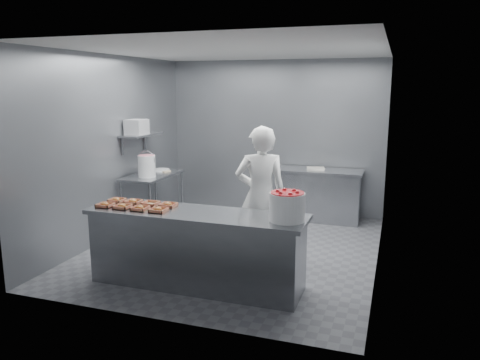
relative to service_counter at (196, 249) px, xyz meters
name	(u,v)px	position (x,y,z in m)	size (l,w,h in m)	color
floor	(235,248)	(0.00, 1.35, -0.45)	(4.50, 4.50, 0.00)	#4C4C51
ceiling	(234,50)	(0.00, 1.35, 2.35)	(4.50, 4.50, 0.00)	white
wall_back	(275,137)	(0.00, 3.60, 0.95)	(4.00, 0.04, 2.80)	slate
wall_left	(112,148)	(-2.00, 1.35, 0.95)	(0.04, 4.50, 2.80)	slate
wall_right	(383,161)	(2.00, 1.35, 0.95)	(0.04, 4.50, 2.80)	slate
service_counter	(196,249)	(0.00, 0.00, 0.00)	(2.60, 0.70, 0.90)	slate
prep_table	(153,192)	(-1.65, 1.95, 0.14)	(0.60, 1.20, 0.90)	slate
back_counter	(318,195)	(0.90, 3.25, 0.00)	(1.50, 0.60, 0.90)	slate
wall_shelf	(142,135)	(-1.82, 1.95, 1.10)	(0.35, 0.90, 0.03)	slate
tray_0	(105,205)	(-1.14, -0.12, 0.47)	(0.19, 0.18, 0.06)	tan
tray_1	(122,206)	(-0.90, -0.12, 0.47)	(0.19, 0.18, 0.06)	tan
tray_2	(140,208)	(-0.66, -0.12, 0.47)	(0.19, 0.18, 0.06)	tan
tray_3	(158,210)	(-0.42, -0.12, 0.47)	(0.19, 0.18, 0.06)	tan
tray_4	(117,200)	(-1.14, 0.12, 0.47)	(0.19, 0.18, 0.06)	tan
tray_5	(133,202)	(-0.90, 0.12, 0.47)	(0.19, 0.18, 0.06)	tan
tray_6	(151,203)	(-0.65, 0.12, 0.47)	(0.19, 0.18, 0.04)	tan
tray_7	(168,205)	(-0.42, 0.12, 0.47)	(0.19, 0.18, 0.06)	tan
worker	(261,196)	(0.50, 0.97, 0.46)	(0.67, 0.44, 1.84)	white
strawberry_tub	(287,206)	(1.08, -0.01, 0.62)	(0.38, 0.38, 0.32)	silver
glaze_bucket	(147,166)	(-1.61, 1.71, 0.63)	(0.29, 0.28, 0.43)	silver
bucket_lid	(160,170)	(-1.68, 2.28, 0.46)	(0.32, 0.32, 0.03)	silver
rag	(165,171)	(-1.56, 2.22, 0.46)	(0.16, 0.13, 0.02)	#CCB28C
appliance	(137,127)	(-1.82, 1.80, 1.23)	(0.28, 0.32, 0.24)	gray
paper_stack	(316,169)	(0.84, 3.25, 0.46)	(0.30, 0.22, 0.04)	silver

